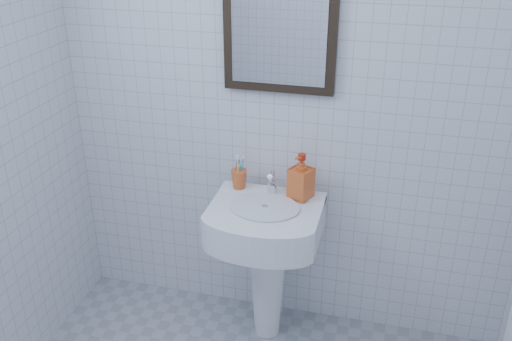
# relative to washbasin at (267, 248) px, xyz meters

# --- Properties ---
(wall_back) EXTENTS (2.20, 0.02, 2.50)m
(wall_back) POSITION_rel_washbasin_xyz_m (0.05, 0.22, 0.73)
(wall_back) COLOR silver
(wall_back) RESTS_ON ground
(washbasin) EXTENTS (0.51, 0.37, 0.78)m
(washbasin) POSITION_rel_washbasin_xyz_m (0.00, 0.00, 0.00)
(washbasin) COLOR white
(washbasin) RESTS_ON ground
(faucet) EXTENTS (0.05, 0.10, 0.12)m
(faucet) POSITION_rel_washbasin_xyz_m (0.00, 0.09, 0.30)
(faucet) COLOR silver
(faucet) RESTS_ON washbasin
(toothbrush_cup) EXTENTS (0.10, 0.10, 0.09)m
(toothbrush_cup) POSITION_rel_washbasin_xyz_m (-0.17, 0.11, 0.30)
(toothbrush_cup) COLOR #D55A25
(toothbrush_cup) RESTS_ON washbasin
(soap_dispenser) EXTENTS (0.13, 0.13, 0.22)m
(soap_dispenser) POSITION_rel_washbasin_xyz_m (0.14, 0.09, 0.36)
(soap_dispenser) COLOR #CE4114
(soap_dispenser) RESTS_ON washbasin
(wall_mirror) EXTENTS (0.50, 0.04, 0.62)m
(wall_mirror) POSITION_rel_washbasin_xyz_m (0.00, 0.20, 1.03)
(wall_mirror) COLOR black
(wall_mirror) RESTS_ON wall_back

